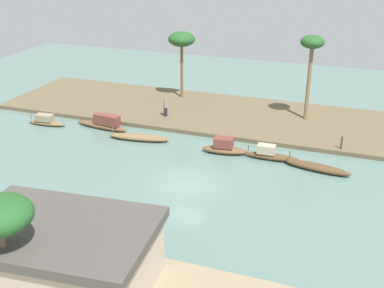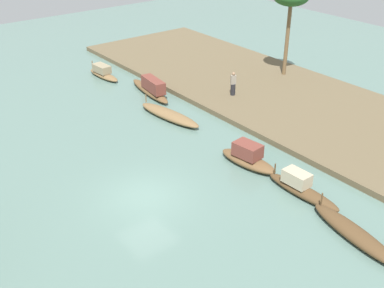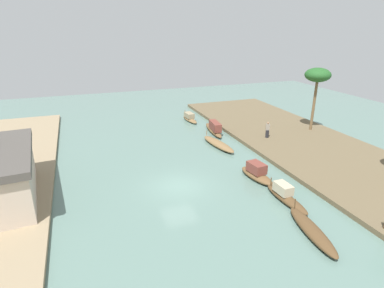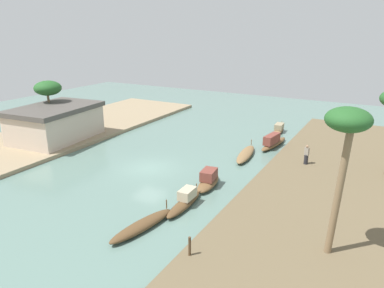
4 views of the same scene
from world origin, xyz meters
The scene contains 10 objects.
river_water centered at (0.00, 0.00, 0.00)m, with size 74.73×74.73×0.00m, color slate.
riverbank_left centered at (0.00, -14.24, 0.17)m, with size 46.26×11.13×0.35m, color brown.
sampan_upstream_small centered at (-4.45, -6.09, 0.40)m, with size 4.21×0.99×1.14m.
sampan_open_hull centered at (10.62, -7.42, 0.51)m, with size 5.34×1.54×1.34m.
sampan_with_red_awning centered at (-0.83, -6.01, 0.48)m, with size 3.64×1.58×1.29m.
sampan_foreground centered at (-8.10, -5.32, 0.26)m, with size 4.95×1.74×1.07m.
sampan_midstream centered at (6.57, -6.12, 0.27)m, with size 5.25×1.79×1.02m.
sampan_near_left_bank centered at (15.97, -6.46, 0.38)m, with size 3.65×1.13×0.99m.
person_on_near_bank centered at (6.46, -11.48, 1.06)m, with size 0.44×0.44×1.66m.
palm_tree_left_far centered at (7.17, -17.48, 6.15)m, with size 2.66×2.66×6.67m.
Camera 3 is at (-20.28, 6.25, 11.17)m, focal length 30.22 mm.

